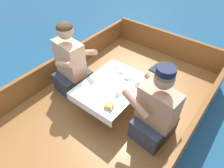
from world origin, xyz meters
name	(u,v)px	position (x,y,z in m)	size (l,w,h in m)	color
ground_plane	(111,118)	(0.00, 0.00, 0.00)	(60.00, 60.00, 0.00)	navy
boat_deck	(111,112)	(0.00, 0.00, 0.12)	(2.04, 3.20, 0.25)	brown
gunwale_port	(59,67)	(-0.99, 0.00, 0.42)	(0.06, 3.20, 0.35)	brown
gunwale_starboard	(186,139)	(0.99, 0.00, 0.42)	(0.06, 3.20, 0.35)	brown
bow_coaming	(168,44)	(0.00, 1.57, 0.45)	(1.92, 0.06, 0.41)	brown
cockpit_table	(112,87)	(0.00, 0.03, 0.56)	(0.67, 0.86, 0.35)	#B2B2B7
person_port	(71,65)	(-0.63, -0.04, 0.65)	(0.56, 0.49, 0.99)	#333847
person_starboard	(156,112)	(0.63, -0.04, 0.62)	(0.55, 0.49, 0.96)	#333847
plate_sandwich	(109,108)	(0.20, -0.28, 0.60)	(0.17, 0.17, 0.01)	silver
plate_bread	(125,85)	(0.12, 0.12, 0.60)	(0.16, 0.16, 0.01)	silver
sandwich	(109,106)	(0.20, -0.28, 0.63)	(0.11, 0.11, 0.05)	tan
bowl_port_near	(123,70)	(-0.05, 0.33, 0.62)	(0.14, 0.14, 0.04)	silver
bowl_starboard_near	(128,77)	(0.07, 0.26, 0.62)	(0.12, 0.12, 0.04)	silver
coffee_cup_port	(117,92)	(0.15, -0.06, 0.63)	(0.09, 0.06, 0.06)	silver
coffee_cup_starboard	(138,82)	(0.24, 0.23, 0.63)	(0.10, 0.07, 0.06)	silver
utensil_spoon_starboard	(102,90)	(-0.04, -0.12, 0.60)	(0.16, 0.10, 0.01)	silver
utensil_spoon_port	(96,73)	(-0.30, 0.08, 0.60)	(0.08, 0.16, 0.01)	silver
utensil_fork_port	(114,68)	(-0.18, 0.30, 0.60)	(0.06, 0.17, 0.00)	silver
utensil_spoon_center	(127,91)	(0.20, 0.06, 0.60)	(0.04, 0.17, 0.01)	silver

